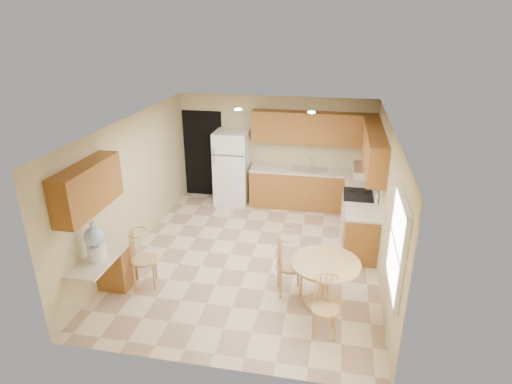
% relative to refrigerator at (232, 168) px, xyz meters
% --- Properties ---
extents(floor, '(5.50, 5.50, 0.00)m').
position_rel_refrigerator_xyz_m(floor, '(0.95, -2.40, -0.87)').
color(floor, beige).
rests_on(floor, ground).
extents(ceiling, '(4.50, 5.50, 0.02)m').
position_rel_refrigerator_xyz_m(ceiling, '(0.95, -2.40, 1.63)').
color(ceiling, white).
rests_on(ceiling, wall_back).
extents(wall_back, '(4.50, 0.02, 2.50)m').
position_rel_refrigerator_xyz_m(wall_back, '(0.95, 0.35, 0.38)').
color(wall_back, '#CBB689').
rests_on(wall_back, floor).
extents(wall_front, '(4.50, 0.02, 2.50)m').
position_rel_refrigerator_xyz_m(wall_front, '(0.95, -5.15, 0.38)').
color(wall_front, '#CBB689').
rests_on(wall_front, floor).
extents(wall_left, '(0.02, 5.50, 2.50)m').
position_rel_refrigerator_xyz_m(wall_left, '(-1.30, -2.40, 0.38)').
color(wall_left, '#CBB689').
rests_on(wall_left, floor).
extents(wall_right, '(0.02, 5.50, 2.50)m').
position_rel_refrigerator_xyz_m(wall_right, '(3.20, -2.40, 0.38)').
color(wall_right, '#CBB689').
rests_on(wall_right, floor).
extents(doorway, '(0.90, 0.02, 2.10)m').
position_rel_refrigerator_xyz_m(doorway, '(-0.80, 0.34, 0.18)').
color(doorway, black).
rests_on(doorway, floor).
extents(base_cab_back, '(2.75, 0.60, 0.87)m').
position_rel_refrigerator_xyz_m(base_cab_back, '(1.83, 0.05, -0.43)').
color(base_cab_back, '#A16429').
rests_on(base_cab_back, floor).
extents(counter_back, '(2.75, 0.63, 0.04)m').
position_rel_refrigerator_xyz_m(counter_back, '(1.83, 0.05, 0.02)').
color(counter_back, beige).
rests_on(counter_back, base_cab_back).
extents(base_cab_right_a, '(0.60, 0.59, 0.87)m').
position_rel_refrigerator_xyz_m(base_cab_right_a, '(2.90, -0.54, -0.43)').
color(base_cab_right_a, '#A16429').
rests_on(base_cab_right_a, floor).
extents(counter_right_a, '(0.63, 0.59, 0.04)m').
position_rel_refrigerator_xyz_m(counter_right_a, '(2.90, -0.54, 0.02)').
color(counter_right_a, beige).
rests_on(counter_right_a, base_cab_right_a).
extents(base_cab_right_b, '(0.60, 0.80, 0.87)m').
position_rel_refrigerator_xyz_m(base_cab_right_b, '(2.90, -2.00, -0.43)').
color(base_cab_right_b, '#A16429').
rests_on(base_cab_right_b, floor).
extents(counter_right_b, '(0.63, 0.80, 0.04)m').
position_rel_refrigerator_xyz_m(counter_right_b, '(2.90, -2.00, 0.02)').
color(counter_right_b, beige).
rests_on(counter_right_b, base_cab_right_b).
extents(upper_cab_back, '(2.75, 0.33, 0.70)m').
position_rel_refrigerator_xyz_m(upper_cab_back, '(1.83, 0.19, 0.98)').
color(upper_cab_back, '#A16429').
rests_on(upper_cab_back, wall_back).
extents(upper_cab_right, '(0.33, 2.42, 0.70)m').
position_rel_refrigerator_xyz_m(upper_cab_right, '(3.04, -1.19, 0.98)').
color(upper_cab_right, '#A16429').
rests_on(upper_cab_right, wall_right).
extents(upper_cab_left, '(0.33, 1.40, 0.70)m').
position_rel_refrigerator_xyz_m(upper_cab_left, '(-1.13, -4.00, 0.98)').
color(upper_cab_left, '#A16429').
rests_on(upper_cab_left, wall_left).
extents(sink, '(0.78, 0.44, 0.01)m').
position_rel_refrigerator_xyz_m(sink, '(1.80, 0.05, 0.05)').
color(sink, silver).
rests_on(sink, counter_back).
extents(range_hood, '(0.50, 0.76, 0.14)m').
position_rel_refrigerator_xyz_m(range_hood, '(2.95, -1.22, 0.55)').
color(range_hood, silver).
rests_on(range_hood, upper_cab_right).
extents(desk_pedestal, '(0.48, 0.42, 0.72)m').
position_rel_refrigerator_xyz_m(desk_pedestal, '(-1.05, -3.72, -0.51)').
color(desk_pedestal, '#A16429').
rests_on(desk_pedestal, floor).
extents(desk_top, '(0.50, 1.20, 0.04)m').
position_rel_refrigerator_xyz_m(desk_top, '(-1.05, -4.10, -0.12)').
color(desk_top, beige).
rests_on(desk_top, desk_pedestal).
extents(window, '(0.06, 1.12, 1.30)m').
position_rel_refrigerator_xyz_m(window, '(3.18, -4.25, 0.63)').
color(window, white).
rests_on(window, wall_right).
extents(can_light_a, '(0.14, 0.14, 0.02)m').
position_rel_refrigerator_xyz_m(can_light_a, '(0.45, -1.20, 1.62)').
color(can_light_a, white).
rests_on(can_light_a, ceiling).
extents(can_light_b, '(0.14, 0.14, 0.02)m').
position_rel_refrigerator_xyz_m(can_light_b, '(1.85, -1.20, 1.62)').
color(can_light_b, white).
rests_on(can_light_b, ceiling).
extents(refrigerator, '(0.76, 0.74, 1.73)m').
position_rel_refrigerator_xyz_m(refrigerator, '(0.00, 0.00, 0.00)').
color(refrigerator, white).
rests_on(refrigerator, floor).
extents(stove, '(0.65, 0.76, 1.09)m').
position_rel_refrigerator_xyz_m(stove, '(2.88, -1.22, -0.40)').
color(stove, white).
rests_on(stove, floor).
extents(dining_table, '(1.04, 1.04, 0.77)m').
position_rel_refrigerator_xyz_m(dining_table, '(2.31, -3.61, -0.36)').
color(dining_table, tan).
rests_on(dining_table, floor).
extents(chair_table_a, '(0.45, 0.59, 1.02)m').
position_rel_refrigerator_xyz_m(chair_table_a, '(1.76, -3.45, -0.24)').
color(chair_table_a, tan).
rests_on(chair_table_a, floor).
extents(chair_table_b, '(0.39, 0.39, 0.88)m').
position_rel_refrigerator_xyz_m(chair_table_b, '(2.35, -4.34, -0.33)').
color(chair_table_b, tan).
rests_on(chair_table_b, floor).
extents(chair_desk, '(0.43, 0.56, 0.98)m').
position_rel_refrigerator_xyz_m(chair_desk, '(-0.60, -3.69, -0.27)').
color(chair_desk, tan).
rests_on(chair_desk, floor).
extents(water_crock, '(0.30, 0.30, 0.61)m').
position_rel_refrigerator_xyz_m(water_crock, '(-1.05, -4.17, 0.18)').
color(water_crock, white).
rests_on(water_crock, desk_top).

